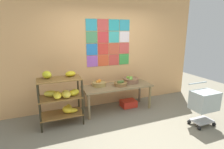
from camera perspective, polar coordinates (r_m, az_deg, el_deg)
name	(u,v)px	position (r m, az deg, el deg)	size (l,w,h in m)	color
ground	(138,136)	(3.57, 8.33, -18.92)	(9.34, 9.34, 0.00)	slate
back_wall_with_art	(106,51)	(4.57, -1.89, 7.49)	(5.12, 0.07, 2.82)	tan
banana_shelf_unit	(62,96)	(3.83, -15.65, -6.56)	(0.86, 0.51, 1.14)	black
display_table	(117,88)	(4.37, 1.69, -4.39)	(1.69, 0.62, 0.63)	olive
fruit_basket_centre	(131,80)	(4.59, 6.04, -1.69)	(0.40, 0.40, 0.17)	#8D6449
fruit_basket_right	(99,83)	(4.31, -4.19, -2.83)	(0.35, 0.35, 0.15)	#A68C4A
fruit_basket_back_left	(121,83)	(4.30, 2.74, -2.85)	(0.32, 0.32, 0.15)	olive
produce_crate_under_table	(128,103)	(4.71, 5.29, -9.17)	(0.38, 0.29, 0.17)	red
shopping_cart	(204,102)	(4.12, 27.36, -7.80)	(0.51, 0.41, 0.87)	black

